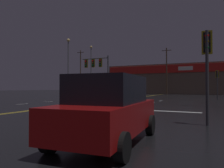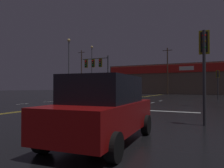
{
  "view_description": "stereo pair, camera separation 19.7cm",
  "coord_description": "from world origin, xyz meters",
  "px_view_note": "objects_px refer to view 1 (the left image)",
  "views": [
    {
      "loc": [
        11.32,
        -20.55,
        1.54
      ],
      "look_at": [
        0.0,
        3.23,
        2.0
      ],
      "focal_mm": 35.0,
      "sensor_mm": 36.0,
      "label": 1
    },
    {
      "loc": [
        11.5,
        -20.46,
        1.54
      ],
      "look_at": [
        0.0,
        3.23,
        2.0
      ],
      "focal_mm": 35.0,
      "sensor_mm": 36.0,
      "label": 2
    }
  ],
  "objects_px": {
    "traffic_signal_corner_southeast": "(207,55)",
    "streetlight_median_approach": "(91,64)",
    "traffic_signal_corner_northeast": "(217,78)",
    "streetlight_near_left": "(68,60)",
    "parked_car": "(108,109)",
    "traffic_signal_median": "(97,66)"
  },
  "relations": [
    {
      "from": "parked_car",
      "to": "traffic_signal_corner_southeast",
      "type": "bearing_deg",
      "value": 60.55
    },
    {
      "from": "traffic_signal_median",
      "to": "traffic_signal_corner_southeast",
      "type": "xyz_separation_m",
      "value": [
        12.3,
        -12.42,
        -1.19
      ]
    },
    {
      "from": "traffic_signal_corner_southeast",
      "to": "streetlight_median_approach",
      "type": "distance_m",
      "value": 42.25
    },
    {
      "from": "streetlight_near_left",
      "to": "streetlight_median_approach",
      "type": "distance_m",
      "value": 11.94
    },
    {
      "from": "streetlight_near_left",
      "to": "traffic_signal_median",
      "type": "bearing_deg",
      "value": -40.03
    },
    {
      "from": "parked_car",
      "to": "streetlight_near_left",
      "type": "bearing_deg",
      "value": 128.78
    },
    {
      "from": "traffic_signal_corner_northeast",
      "to": "streetlight_near_left",
      "type": "bearing_deg",
      "value": -177.77
    },
    {
      "from": "traffic_signal_corner_southeast",
      "to": "streetlight_near_left",
      "type": "xyz_separation_m",
      "value": [
        -23.29,
        21.66,
        3.6
      ]
    },
    {
      "from": "streetlight_near_left",
      "to": "traffic_signal_corner_northeast",
      "type": "bearing_deg",
      "value": 2.23
    },
    {
      "from": "traffic_signal_median",
      "to": "parked_car",
      "type": "relative_size",
      "value": 1.19
    },
    {
      "from": "traffic_signal_corner_northeast",
      "to": "streetlight_median_approach",
      "type": "relative_size",
      "value": 0.35
    },
    {
      "from": "streetlight_near_left",
      "to": "parked_car",
      "type": "relative_size",
      "value": 2.33
    },
    {
      "from": "traffic_signal_median",
      "to": "parked_car",
      "type": "distance_m",
      "value": 19.67
    },
    {
      "from": "traffic_signal_corner_northeast",
      "to": "streetlight_median_approach",
      "type": "height_order",
      "value": "streetlight_median_approach"
    },
    {
      "from": "streetlight_near_left",
      "to": "streetlight_median_approach",
      "type": "xyz_separation_m",
      "value": [
        -2.31,
        11.7,
        0.52
      ]
    },
    {
      "from": "traffic_signal_corner_southeast",
      "to": "streetlight_median_approach",
      "type": "height_order",
      "value": "streetlight_median_approach"
    },
    {
      "from": "traffic_signal_corner_southeast",
      "to": "parked_car",
      "type": "height_order",
      "value": "traffic_signal_corner_southeast"
    },
    {
      "from": "traffic_signal_corner_northeast",
      "to": "streetlight_median_approach",
      "type": "xyz_separation_m",
      "value": [
        -26.12,
        10.77,
        4.15
      ]
    },
    {
      "from": "streetlight_near_left",
      "to": "parked_car",
      "type": "xyz_separation_m",
      "value": [
        20.86,
        -25.97,
        -5.54
      ]
    },
    {
      "from": "traffic_signal_corner_northeast",
      "to": "parked_car",
      "type": "distance_m",
      "value": 27.12
    },
    {
      "from": "traffic_signal_corner_southeast",
      "to": "streetlight_median_approach",
      "type": "xyz_separation_m",
      "value": [
        -25.6,
        33.36,
        4.12
      ]
    },
    {
      "from": "traffic_signal_corner_northeast",
      "to": "traffic_signal_corner_southeast",
      "type": "relative_size",
      "value": 0.99
    }
  ]
}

